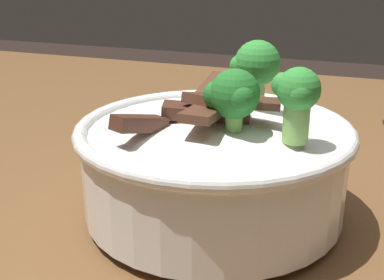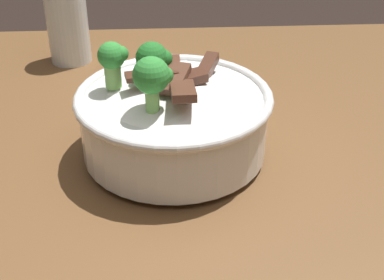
{
  "view_description": "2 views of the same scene",
  "coord_description": "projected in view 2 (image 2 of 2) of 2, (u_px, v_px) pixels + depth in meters",
  "views": [
    {
      "loc": [
        -0.26,
        0.46,
        1.01
      ],
      "look_at": [
        -0.12,
        0.07,
        0.86
      ],
      "focal_mm": 45.35,
      "sensor_mm": 36.0,
      "label": 1
    },
    {
      "loc": [
        -0.15,
        -0.47,
        1.17
      ],
      "look_at": [
        -0.12,
        0.07,
        0.83
      ],
      "focal_mm": 50.38,
      "sensor_mm": 36.0,
      "label": 2
    }
  ],
  "objects": [
    {
      "name": "rice_bowl",
      "position": [
        173.0,
        114.0,
        0.65
      ],
      "size": [
        0.24,
        0.24,
        0.15
      ],
      "color": "white",
      "rests_on": "dining_table"
    },
    {
      "name": "drinking_glass",
      "position": [
        68.0,
        27.0,
        0.89
      ],
      "size": [
        0.07,
        0.07,
        0.14
      ],
      "color": "white",
      "rests_on": "dining_table"
    },
    {
      "name": "dining_table",
      "position": [
        297.0,
        245.0,
        0.65
      ],
      "size": [
        1.35,
        1.08,
        0.79
      ],
      "color": "brown",
      "rests_on": "ground"
    }
  ]
}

